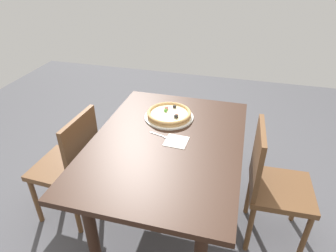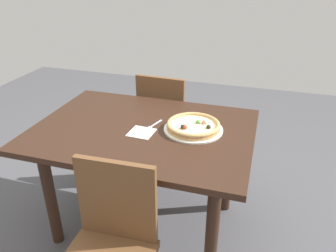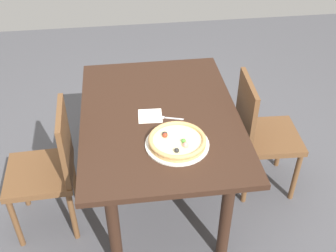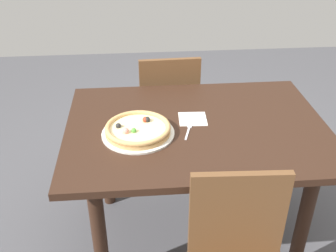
# 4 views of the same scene
# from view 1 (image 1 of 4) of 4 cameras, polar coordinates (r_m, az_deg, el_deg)

# --- Properties ---
(ground_plane) EXTENTS (6.00, 6.00, 0.00)m
(ground_plane) POSITION_cam_1_polar(r_m,az_deg,el_deg) (2.35, -0.20, -18.03)
(ground_plane) COLOR #4C4C51
(dining_table) EXTENTS (1.30, 0.94, 0.74)m
(dining_table) POSITION_cam_1_polar(r_m,az_deg,el_deg) (1.91, -0.24, -5.62)
(dining_table) COLOR #331E14
(dining_table) RESTS_ON ground
(chair_near) EXTENTS (0.42, 0.42, 0.87)m
(chair_near) POSITION_cam_1_polar(r_m,az_deg,el_deg) (2.20, -18.33, -6.94)
(chair_near) COLOR brown
(chair_near) RESTS_ON ground
(chair_far) EXTENTS (0.41, 0.41, 0.87)m
(chair_far) POSITION_cam_1_polar(r_m,az_deg,el_deg) (2.06, 19.49, -10.33)
(chair_far) COLOR brown
(chair_far) RESTS_ON ground
(plate) EXTENTS (0.35, 0.35, 0.01)m
(plate) POSITION_cam_1_polar(r_m,az_deg,el_deg) (2.10, 0.22, 1.79)
(plate) COLOR silver
(plate) RESTS_ON dining_table
(pizza) EXTENTS (0.31, 0.31, 0.05)m
(pizza) POSITION_cam_1_polar(r_m,az_deg,el_deg) (2.09, 0.23, 2.39)
(pizza) COLOR tan
(pizza) RESTS_ON plate
(fork) EXTENTS (0.06, 0.16, 0.00)m
(fork) POSITION_cam_1_polar(r_m,az_deg,el_deg) (1.89, -1.05, -1.98)
(fork) COLOR silver
(fork) RESTS_ON dining_table
(napkin) EXTENTS (0.15, 0.15, 0.00)m
(napkin) POSITION_cam_1_polar(r_m,az_deg,el_deg) (1.85, 1.61, -2.97)
(napkin) COLOR white
(napkin) RESTS_ON dining_table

